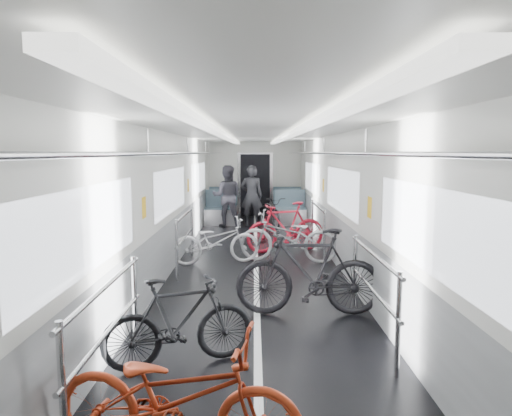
{
  "coord_description": "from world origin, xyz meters",
  "views": [
    {
      "loc": [
        -0.04,
        -7.89,
        2.07
      ],
      "look_at": [
        0.0,
        0.62,
        1.02
      ],
      "focal_mm": 32.0,
      "sensor_mm": 36.0,
      "label": 1
    }
  ],
  "objects_px": {
    "bike_left_mid": "(179,321)",
    "bike_right_far": "(286,227)",
    "bike_right_mid": "(288,237)",
    "person_standing": "(252,196)",
    "bike_right_near": "(309,272)",
    "bike_left_far": "(216,241)",
    "bike_left_near": "(177,396)",
    "bike_aisle": "(271,211)",
    "person_seated": "(227,196)"
  },
  "relations": [
    {
      "from": "bike_left_mid",
      "to": "bike_right_far",
      "type": "xyz_separation_m",
      "value": [
        1.38,
        5.1,
        0.08
      ]
    },
    {
      "from": "bike_right_mid",
      "to": "person_standing",
      "type": "bearing_deg",
      "value": -159.71
    },
    {
      "from": "bike_right_near",
      "to": "bike_left_far",
      "type": "bearing_deg",
      "value": -151.21
    },
    {
      "from": "bike_left_near",
      "to": "bike_right_far",
      "type": "relative_size",
      "value": 0.99
    },
    {
      "from": "bike_left_far",
      "to": "bike_right_mid",
      "type": "height_order",
      "value": "bike_right_mid"
    },
    {
      "from": "bike_right_far",
      "to": "bike_aisle",
      "type": "distance_m",
      "value": 3.36
    },
    {
      "from": "person_standing",
      "to": "bike_aisle",
      "type": "bearing_deg",
      "value": -178.91
    },
    {
      "from": "bike_right_far",
      "to": "person_standing",
      "type": "bearing_deg",
      "value": 172.93
    },
    {
      "from": "bike_left_far",
      "to": "bike_right_far",
      "type": "xyz_separation_m",
      "value": [
        1.37,
        1.01,
        0.09
      ]
    },
    {
      "from": "bike_right_near",
      "to": "person_seated",
      "type": "bearing_deg",
      "value": -166.94
    },
    {
      "from": "bike_right_near",
      "to": "bike_right_far",
      "type": "relative_size",
      "value": 1.07
    },
    {
      "from": "bike_left_far",
      "to": "bike_aisle",
      "type": "xyz_separation_m",
      "value": [
        1.18,
        4.36,
        -0.01
      ]
    },
    {
      "from": "bike_left_far",
      "to": "bike_right_far",
      "type": "distance_m",
      "value": 1.7
    },
    {
      "from": "bike_right_near",
      "to": "bike_right_mid",
      "type": "distance_m",
      "value": 2.81
    },
    {
      "from": "person_seated",
      "to": "bike_left_far",
      "type": "bearing_deg",
      "value": 91.5
    },
    {
      "from": "bike_right_near",
      "to": "bike_aisle",
      "type": "relative_size",
      "value": 1.18
    },
    {
      "from": "person_standing",
      "to": "bike_left_near",
      "type": "bearing_deg",
      "value": 88.5
    },
    {
      "from": "person_standing",
      "to": "person_seated",
      "type": "relative_size",
      "value": 1.0
    },
    {
      "from": "bike_left_near",
      "to": "bike_right_far",
      "type": "bearing_deg",
      "value": -0.15
    },
    {
      "from": "bike_right_mid",
      "to": "person_seated",
      "type": "bearing_deg",
      "value": -150.7
    },
    {
      "from": "bike_right_far",
      "to": "person_seated",
      "type": "bearing_deg",
      "value": -175.97
    },
    {
      "from": "bike_right_mid",
      "to": "person_standing",
      "type": "distance_m",
      "value": 4.33
    },
    {
      "from": "bike_right_far",
      "to": "bike_aisle",
      "type": "bearing_deg",
      "value": 163.87
    },
    {
      "from": "bike_aisle",
      "to": "person_standing",
      "type": "height_order",
      "value": "person_standing"
    },
    {
      "from": "bike_left_mid",
      "to": "person_seated",
      "type": "bearing_deg",
      "value": -18.6
    },
    {
      "from": "bike_right_far",
      "to": "person_standing",
      "type": "relative_size",
      "value": 1.02
    },
    {
      "from": "bike_left_mid",
      "to": "person_standing",
      "type": "xyz_separation_m",
      "value": [
        0.65,
        8.46,
        0.41
      ]
    },
    {
      "from": "bike_right_far",
      "to": "person_standing",
      "type": "xyz_separation_m",
      "value": [
        -0.73,
        3.35,
        0.33
      ]
    },
    {
      "from": "bike_left_near",
      "to": "bike_right_mid",
      "type": "xyz_separation_m",
      "value": [
        1.15,
        5.57,
        0.04
      ]
    },
    {
      "from": "bike_right_mid",
      "to": "bike_aisle",
      "type": "height_order",
      "value": "bike_right_mid"
    },
    {
      "from": "bike_right_far",
      "to": "person_seated",
      "type": "relative_size",
      "value": 1.01
    },
    {
      "from": "bike_left_near",
      "to": "bike_left_far",
      "type": "distance_m",
      "value": 5.47
    },
    {
      "from": "bike_left_near",
      "to": "person_standing",
      "type": "height_order",
      "value": "person_standing"
    },
    {
      "from": "bike_left_far",
      "to": "bike_right_far",
      "type": "bearing_deg",
      "value": -67.75
    },
    {
      "from": "bike_left_mid",
      "to": "bike_right_far",
      "type": "relative_size",
      "value": 0.85
    },
    {
      "from": "bike_left_far",
      "to": "person_standing",
      "type": "xyz_separation_m",
      "value": [
        0.64,
        4.36,
        0.42
      ]
    },
    {
      "from": "bike_right_near",
      "to": "bike_aisle",
      "type": "bearing_deg",
      "value": -176.85
    },
    {
      "from": "bike_right_near",
      "to": "person_standing",
      "type": "distance_m",
      "value": 7.11
    },
    {
      "from": "bike_aisle",
      "to": "bike_left_far",
      "type": "bearing_deg",
      "value": -121.84
    },
    {
      "from": "bike_left_far",
      "to": "person_standing",
      "type": "distance_m",
      "value": 4.43
    },
    {
      "from": "bike_right_near",
      "to": "bike_right_mid",
      "type": "height_order",
      "value": "bike_right_near"
    },
    {
      "from": "person_standing",
      "to": "person_seated",
      "type": "height_order",
      "value": "person_seated"
    },
    {
      "from": "bike_left_near",
      "to": "person_standing",
      "type": "relative_size",
      "value": 1.0
    },
    {
      "from": "bike_left_mid",
      "to": "bike_left_near",
      "type": "bearing_deg",
      "value": 169.79
    },
    {
      "from": "bike_left_mid",
      "to": "bike_right_near",
      "type": "height_order",
      "value": "bike_right_near"
    },
    {
      "from": "bike_left_far",
      "to": "bike_right_near",
      "type": "relative_size",
      "value": 0.88
    },
    {
      "from": "bike_aisle",
      "to": "person_seated",
      "type": "relative_size",
      "value": 0.92
    },
    {
      "from": "bike_left_near",
      "to": "bike_right_mid",
      "type": "bearing_deg",
      "value": -1.54
    },
    {
      "from": "bike_left_far",
      "to": "bike_right_far",
      "type": "relative_size",
      "value": 0.94
    },
    {
      "from": "person_seated",
      "to": "bike_left_mid",
      "type": "bearing_deg",
      "value": 91.11
    }
  ]
}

